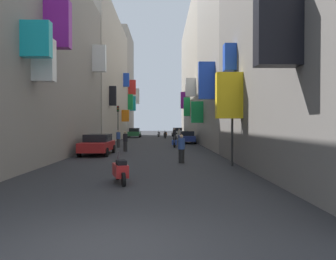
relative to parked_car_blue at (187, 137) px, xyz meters
name	(u,v)px	position (x,y,z in m)	size (l,w,h in m)	color
ground_plane	(154,143)	(-3.74, 0.01, -0.74)	(140.00, 140.00, 0.00)	#2D2D30
building_left_near	(4,49)	(-11.73, -17.40, 5.66)	(7.29, 25.17, 12.80)	gray
building_left_mid_b	(96,78)	(-11.74, 6.85, 7.63)	(7.07, 22.42, 16.73)	#B2A899
building_left_mid_c	(115,85)	(-11.72, 24.03, 8.88)	(7.30, 11.95, 19.27)	gray
building_right_near	(322,24)	(4.25, -21.62, 5.82)	(7.31, 16.75, 13.13)	slate
building_right_mid_a	(238,54)	(4.25, -6.37, 7.91)	(7.24, 13.76, 17.31)	gray
building_right_mid_b	(206,77)	(4.25, 15.25, 9.05)	(7.22, 29.50, 19.58)	#9E9384
parked_car_blue	(187,137)	(0.00, 0.00, 0.00)	(1.86, 4.12, 1.39)	navy
parked_car_green	(135,133)	(-7.36, 16.11, 0.07)	(2.02, 4.04, 1.55)	#236638
parked_car_silver	(177,132)	(-0.04, 21.16, 0.07)	(1.99, 4.22, 1.56)	#B7B7BC
parked_car_red	(98,144)	(-7.33, -13.16, 0.03)	(2.00, 4.45, 1.45)	#B21E1E
scooter_blue	(175,142)	(-1.60, -6.08, -0.27)	(0.55, 1.82, 1.13)	#2D4CAD
scooter_black	(165,135)	(-2.33, 13.16, -0.27)	(0.49, 1.98, 1.13)	black
scooter_orange	(165,134)	(-2.24, 20.40, -0.27)	(0.60, 1.78, 1.13)	orange
scooter_red	(120,170)	(-4.28, -23.91, -0.27)	(0.73, 1.79, 1.13)	red
scooter_silver	(159,134)	(-3.38, 18.64, -0.27)	(0.52, 1.93, 1.13)	#ADADB2
scooter_white	(176,136)	(-0.71, 11.30, -0.27)	(0.44, 1.98, 1.13)	silver
pedestrian_crossing	(118,139)	(-6.82, -6.51, 0.08)	(0.54, 0.54, 1.64)	#303030
pedestrian_near_left	(125,141)	(-5.68, -10.56, 0.06)	(0.50, 0.50, 1.61)	#2D2D2D
pedestrian_near_right	(174,135)	(-1.24, 3.99, 0.09)	(0.49, 0.49, 1.66)	#242424
pedestrian_mid_street	(181,149)	(-1.69, -18.03, 0.04)	(0.47, 0.47, 1.57)	black
pedestrian_far_away	(179,135)	(-0.53, 5.74, 0.03)	(0.43, 0.43, 1.55)	black
traffic_light_near_corner	(118,117)	(-8.32, 3.87, 2.30)	(0.26, 0.34, 4.48)	#2D2D2D
traffic_light_far_corner	(232,110)	(0.84, -19.33, 2.13)	(0.26, 0.34, 4.20)	#2D2D2D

